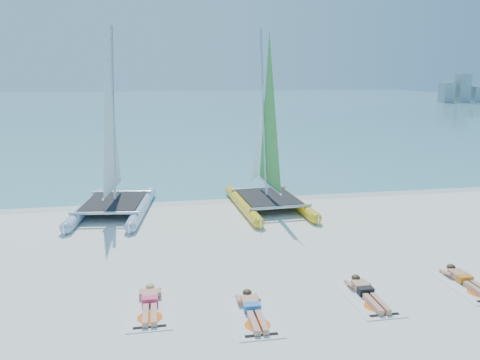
% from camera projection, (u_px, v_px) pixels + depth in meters
% --- Properties ---
extents(ground, '(140.00, 140.00, 0.00)m').
position_uv_depth(ground, '(233.00, 246.00, 14.61)').
color(ground, white).
rests_on(ground, ground).
extents(sea, '(140.00, 115.00, 0.01)m').
position_uv_depth(sea, '(170.00, 106.00, 75.04)').
color(sea, '#73B4C0').
rests_on(sea, ground).
extents(wet_sand_strip, '(140.00, 1.40, 0.01)m').
position_uv_depth(wet_sand_strip, '(212.00, 199.00, 19.89)').
color(wet_sand_strip, silver).
rests_on(wet_sand_strip, ground).
extents(distant_skyline, '(14.00, 2.00, 5.00)m').
position_uv_depth(distant_skyline, '(476.00, 91.00, 82.76)').
color(distant_skyline, '#A6ACB7').
rests_on(distant_skyline, ground).
extents(catamaran_blue, '(3.24, 5.63, 7.28)m').
position_uv_depth(catamaran_blue, '(111.00, 157.00, 17.62)').
color(catamaran_blue, '#A4BED8').
rests_on(catamaran_blue, ground).
extents(catamaran_yellow, '(2.83, 5.73, 7.21)m').
position_uv_depth(catamaran_yellow, '(265.00, 150.00, 18.65)').
color(catamaran_yellow, yellow).
rests_on(catamaran_yellow, ground).
extents(towel_a, '(1.00, 1.85, 0.02)m').
position_uv_depth(towel_a, '(150.00, 310.00, 10.64)').
color(towel_a, silver).
rests_on(towel_a, ground).
extents(sunbather_a, '(0.37, 1.73, 0.26)m').
position_uv_depth(sunbather_a, '(150.00, 302.00, 10.80)').
color(sunbather_a, tan).
rests_on(sunbather_a, towel_a).
extents(towel_b, '(1.00, 1.85, 0.02)m').
position_uv_depth(towel_b, '(254.00, 317.00, 10.33)').
color(towel_b, silver).
rests_on(towel_b, ground).
extents(sunbather_b, '(0.37, 1.73, 0.26)m').
position_uv_depth(sunbather_b, '(252.00, 309.00, 10.49)').
color(sunbather_b, tan).
rests_on(sunbather_b, towel_b).
extents(towel_c, '(1.00, 1.85, 0.02)m').
position_uv_depth(towel_c, '(369.00, 300.00, 11.13)').
color(towel_c, silver).
rests_on(towel_c, ground).
extents(sunbather_c, '(0.37, 1.73, 0.26)m').
position_uv_depth(sunbather_c, '(366.00, 292.00, 11.29)').
color(sunbather_c, tan).
rests_on(sunbather_c, towel_c).
extents(towel_d, '(1.00, 1.85, 0.02)m').
position_uv_depth(towel_d, '(470.00, 287.00, 11.79)').
color(towel_d, silver).
rests_on(towel_d, ground).
extents(sunbather_d, '(0.37, 1.73, 0.26)m').
position_uv_depth(sunbather_d, '(465.00, 280.00, 11.95)').
color(sunbather_d, tan).
rests_on(sunbather_d, towel_d).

